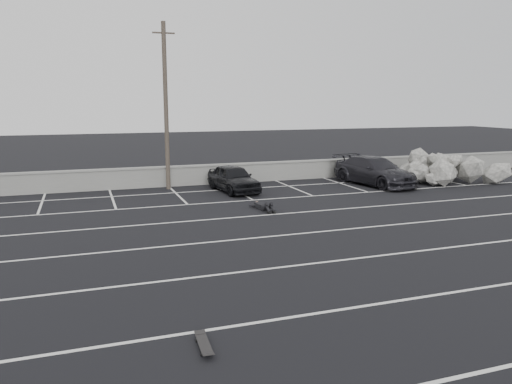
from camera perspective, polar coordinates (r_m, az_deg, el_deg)
name	(u,v)px	position (r m, az deg, el deg)	size (l,w,h in m)	color
ground	(325,262)	(14.15, 7.85, -7.96)	(120.00, 120.00, 0.00)	black
seawall	(205,174)	(26.93, -5.81, 2.05)	(50.00, 0.45, 1.06)	gray
stall_lines	(266,226)	(17.99, 1.20, -3.86)	(36.00, 20.05, 0.01)	silver
car_left	(233,178)	(24.67, -2.62, 1.59)	(1.56, 3.88, 1.32)	black
car_right	(375,171)	(27.35, 13.41, 2.36)	(2.09, 5.14, 1.49)	black
utility_pole	(166,106)	(25.45, -10.26, 9.60)	(1.09, 0.22, 8.20)	#4C4238
trash_bin	(240,177)	(26.65, -1.87, 1.76)	(0.75, 0.75, 0.86)	#242527
riprap_pile	(441,171)	(29.70, 20.44, 2.27)	(5.70, 4.75, 1.59)	#A6A49B
person	(261,203)	(20.78, 0.61, -1.31)	(0.99, 2.22, 0.43)	black
skateboard	(204,344)	(9.50, -5.96, -16.94)	(0.26, 0.81, 0.10)	black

